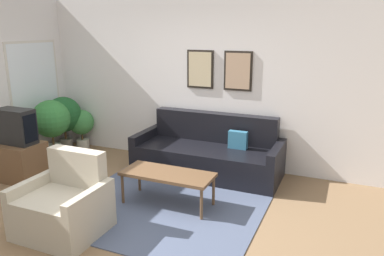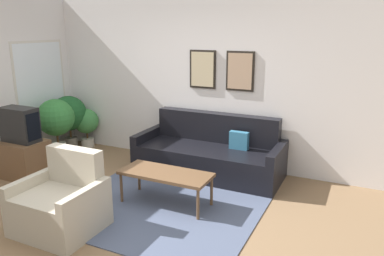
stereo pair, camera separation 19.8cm
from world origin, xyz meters
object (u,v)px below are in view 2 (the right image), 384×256
couch (210,154)px  armchair (61,204)px  tv (20,125)px  potted_plant_tall (56,120)px  coffee_table (166,175)px

couch → armchair: size_ratio=2.55×
tv → armchair: 1.94m
couch → potted_plant_tall: potted_plant_tall is taller
coffee_table → armchair: armchair is taller
coffee_table → potted_plant_tall: potted_plant_tall is taller
tv → potted_plant_tall: tv is taller
couch → coffee_table: couch is taller
couch → potted_plant_tall: bearing=-170.1°
couch → armchair: couch is taller
tv → coffee_table: bearing=2.8°
coffee_table → tv: bearing=-177.2°
couch → coffee_table: size_ratio=1.92×
coffee_table → potted_plant_tall: 2.68m
tv → potted_plant_tall: bearing=101.7°
potted_plant_tall → coffee_table: bearing=-16.4°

